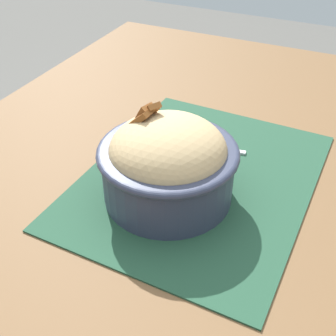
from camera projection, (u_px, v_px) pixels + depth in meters
The scene contains 4 objects.
table at pixel (202, 201), 0.74m from camera, with size 1.17×0.92×0.72m.
placemat at pixel (200, 179), 0.69m from camera, with size 0.43×0.33×0.00m, color #1E422D.
bowl at pixel (168, 162), 0.62m from camera, with size 0.20×0.20×0.14m.
fork at pixel (202, 147), 0.75m from camera, with size 0.04×0.14×0.00m.
Camera 1 is at (-0.53, -0.18, 1.14)m, focal length 47.10 mm.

